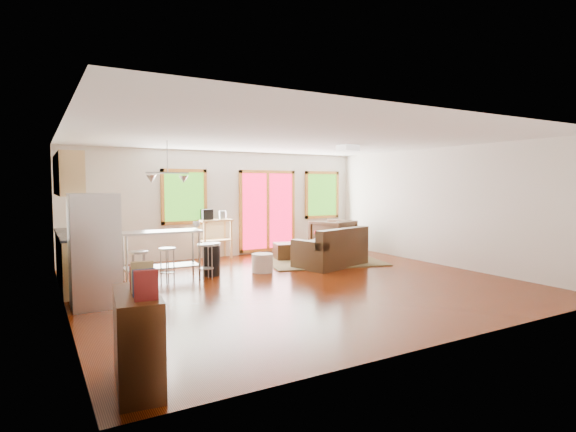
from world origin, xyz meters
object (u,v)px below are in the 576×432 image
loveseat (332,251)px  island (162,246)px  refrigerator (95,250)px  coffee_table (319,246)px  rug (322,261)px  armchair (333,235)px  ottoman (287,251)px  kitchen_cart (214,225)px

loveseat → island: island is taller
loveseat → refrigerator: 4.99m
coffee_table → rug: bearing=-110.9°
armchair → refrigerator: bearing=0.7°
rug → ottoman: (-0.57, 0.65, 0.18)m
coffee_table → ottoman: (-0.67, 0.39, -0.12)m
rug → armchair: bearing=44.1°
ottoman → island: size_ratio=0.39×
armchair → refrigerator: refrigerator is taller
rug → kitchen_cart: size_ratio=2.16×
loveseat → island: (-3.57, 0.47, 0.30)m
loveseat → armchair: armchair is taller
coffee_table → island: 3.88m
rug → refrigerator: bearing=-162.7°
rug → kitchen_cart: 2.73m
coffee_table → island: island is taller
island → ottoman: bearing=14.5°
coffee_table → refrigerator: (-5.15, -1.84, 0.52)m
loveseat → kitchen_cart: kitchen_cart is taller
kitchen_cart → coffee_table: bearing=-32.0°
rug → armchair: armchair is taller
coffee_table → island: size_ratio=0.70×
ottoman → kitchen_cart: bearing=147.0°
armchair → refrigerator: (-6.01, -2.50, 0.35)m
rug → coffee_table: (0.10, 0.27, 0.30)m
loveseat → armchair: size_ratio=1.85×
kitchen_cart → island: bearing=-133.6°
ottoman → island: bearing=-165.5°
loveseat → coffee_table: (0.28, 0.90, -0.03)m
rug → coffee_table: bearing=69.1°
loveseat → armchair: (1.13, 1.57, 0.15)m
ottoman → kitchen_cart: (-1.48, 0.96, 0.62)m
refrigerator → island: 1.93m
armchair → loveseat: bearing=32.3°
armchair → ottoman: 1.58m
island → kitchen_cart: 2.46m
armchair → refrigerator: 6.52m
rug → armchair: size_ratio=2.69×
ottoman → refrigerator: size_ratio=0.35×
armchair → ottoman: bearing=-11.7°
coffee_table → armchair: armchair is taller
loveseat → refrigerator: (-4.88, -0.94, 0.49)m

